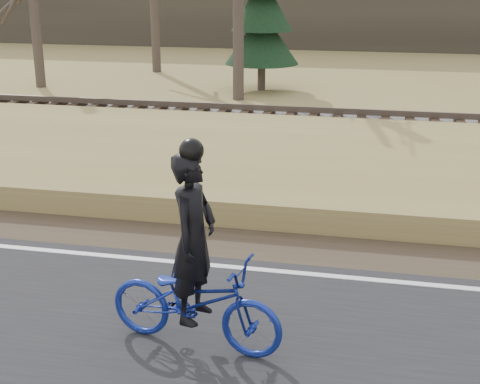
# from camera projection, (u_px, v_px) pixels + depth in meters

# --- Properties ---
(ground) EXTENTS (120.00, 120.00, 0.00)m
(ground) POSITION_uv_depth(u_px,v_px,m) (379.00, 291.00, 8.94)
(ground) COLOR olive
(ground) RESTS_ON ground
(edge_line) EXTENTS (120.00, 0.12, 0.01)m
(edge_line) POSITION_uv_depth(u_px,v_px,m) (379.00, 280.00, 9.11)
(edge_line) COLOR silver
(edge_line) RESTS_ON road
(shoulder) EXTENTS (120.00, 1.60, 0.04)m
(shoulder) POSITION_uv_depth(u_px,v_px,m) (380.00, 254.00, 10.05)
(shoulder) COLOR #473A2B
(shoulder) RESTS_ON ground
(embankment) EXTENTS (120.00, 5.00, 0.44)m
(embankment) POSITION_uv_depth(u_px,v_px,m) (383.00, 183.00, 12.77)
(embankment) COLOR olive
(embankment) RESTS_ON ground
(ballast) EXTENTS (120.00, 3.00, 0.45)m
(ballast) POSITION_uv_depth(u_px,v_px,m) (384.00, 137.00, 16.30)
(ballast) COLOR slate
(ballast) RESTS_ON ground
(railroad) EXTENTS (120.00, 2.40, 0.29)m
(railroad) POSITION_uv_depth(u_px,v_px,m) (385.00, 124.00, 16.20)
(railroad) COLOR black
(railroad) RESTS_ON ballast
(cyclist) EXTENTS (2.13, 1.03, 2.40)m
(cyclist) POSITION_uv_depth(u_px,v_px,m) (195.00, 284.00, 7.33)
(cyclist) COLOR navy
(cyclist) RESTS_ON road
(conifer) EXTENTS (2.60, 2.60, 6.20)m
(conifer) POSITION_uv_depth(u_px,v_px,m) (262.00, 5.00, 22.98)
(conifer) COLOR #493E35
(conifer) RESTS_ON ground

